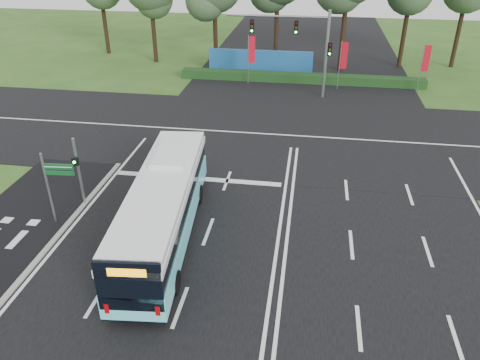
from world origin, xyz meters
name	(u,v)px	position (x,y,z in m)	size (l,w,h in m)	color
ground	(278,239)	(0.00, 0.00, 0.00)	(120.00, 120.00, 0.00)	#2E531B
road_main	(278,238)	(0.00, 0.00, 0.02)	(20.00, 120.00, 0.04)	black
road_cross	(293,136)	(0.00, 12.00, 0.03)	(120.00, 14.00, 0.05)	black
kerb_strip	(40,257)	(-10.10, -3.00, 0.06)	(0.25, 18.00, 0.12)	gray
city_bus	(164,208)	(-5.12, -0.73, 1.64)	(3.43, 11.51, 3.25)	#67DFF0
pedestrian_signal	(78,169)	(-10.20, 1.54, 2.00)	(0.32, 0.43, 3.66)	gray
street_sign	(53,180)	(-10.48, -0.28, 2.35)	(1.44, 0.20, 3.70)	gray
banner_flag_left	(251,52)	(-4.45, 23.41, 2.81)	(0.61, 0.23, 4.29)	gray
banner_flag_mid	(343,58)	(3.48, 22.82, 2.75)	(0.62, 0.10, 4.19)	gray
banner_flag_right	(425,61)	(10.22, 23.13, 2.69)	(0.61, 0.06, 4.11)	gray
traffic_light_gantry	(304,40)	(0.21, 20.50, 4.66)	(8.41, 0.28, 7.00)	gray
hedge	(301,78)	(0.00, 24.50, 0.40)	(22.00, 1.20, 0.80)	#133413
blue_hoarding	(260,62)	(-4.00, 27.00, 1.10)	(10.00, 0.30, 2.20)	#1C5997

